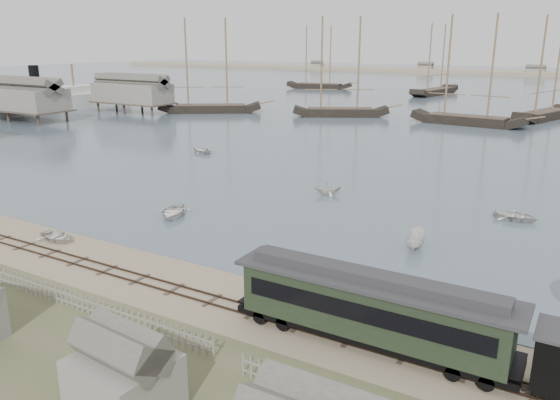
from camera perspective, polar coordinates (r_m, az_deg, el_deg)
The scene contains 20 objects.
ground at distance 34.87m, azimuth -3.77°, elevation -9.55°, with size 600.00×600.00×0.00m, color tan.
harbor_water at distance 197.27m, azimuth 25.49°, elevation 10.36°, with size 600.00×336.00×0.06m, color #445762.
rail_track at distance 33.39m, azimuth -5.72°, elevation -10.75°, with size 120.00×1.80×0.16m.
picket_fence_west at distance 34.29m, azimuth -19.81°, elevation -11.03°, with size 19.00×0.10×1.20m, color gray, non-canonical shape.
western_wharf at distance 115.13m, azimuth -24.83°, elevation 9.29°, with size 36.00×56.00×8.00m, color gray, non-canonical shape.
far_spit at distance 276.88m, azimuth 27.16°, elevation 11.43°, with size 500.00×20.00×1.80m, color tan.
passenger_coach at distance 28.51m, azimuth 9.43°, elevation -10.91°, with size 14.73×2.84×3.58m.
beached_dinghy at distance 46.58m, azimuth -22.31°, elevation -3.55°, with size 3.31×2.36×0.69m, color silver.
steamship at distance 132.19m, azimuth -24.15°, elevation 10.54°, with size 46.01×7.67×10.07m, color silver, non-canonical shape.
rowboat_0 at distance 49.76m, azimuth -11.14°, elevation -1.20°, with size 4.00×2.86×0.83m, color silver.
rowboat_1 at distance 55.84m, azimuth 5.04°, elevation 1.28°, with size 2.68×2.31×1.41m, color silver.
rowboat_2 at distance 42.59m, azimuth 13.97°, elevation -4.08°, with size 3.32×1.25×1.28m, color silver.
rowboat_3 at distance 52.01m, azimuth 23.42°, elevation -1.55°, with size 3.68×2.63×0.76m, color silver.
rowboat_6 at distance 77.73m, azimuth -8.22°, elevation 5.22°, with size 3.81×2.72×0.79m, color silver.
schooner_0 at distance 121.02m, azimuth -7.48°, elevation 13.75°, with size 22.01×5.08×20.00m, color black, non-canonical shape.
schooner_1 at distance 114.38m, azimuth 6.49°, elevation 13.64°, with size 19.55×4.51×20.00m, color black, non-canonical shape.
schooner_2 at distance 107.77m, azimuth 19.41°, elevation 12.69°, with size 20.71×4.78×20.00m, color black, non-canonical shape.
schooner_3 at distance 121.15m, azimuth 26.40°, elevation 12.24°, with size 20.29×4.68×20.00m, color black, non-canonical shape.
schooner_6 at distance 181.85m, azimuth 4.14°, elevation 14.66°, with size 21.11×4.87×20.00m, color black, non-canonical shape.
schooner_7 at distance 167.18m, azimuth 16.09°, elevation 13.94°, with size 23.27×5.37×20.00m, color black, non-canonical shape.
Camera 1 is at (17.75, -25.89, 15.19)m, focal length 35.00 mm.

